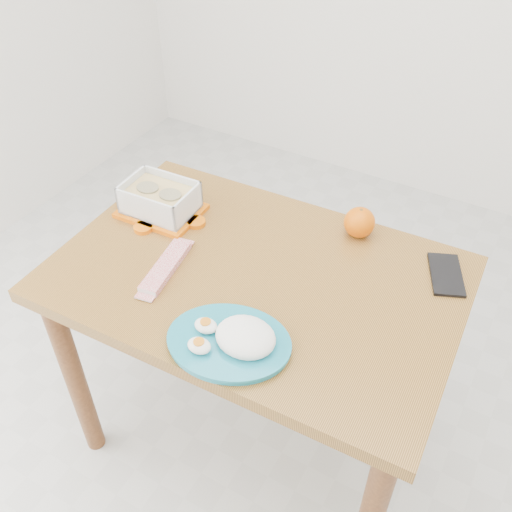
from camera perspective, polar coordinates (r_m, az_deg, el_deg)
The scene contains 7 objects.
ground at distance 2.03m, azimuth 2.59°, elevation -19.05°, with size 3.50×3.50×0.00m, color #B7B7B2.
dining_table at distance 1.56m, azimuth 0.00°, elevation -4.90°, with size 1.07×0.73×0.75m.
food_container at distance 1.68m, azimuth -9.59°, elevation 5.60°, with size 0.24×0.18×0.10m.
orange_fruit at distance 1.60m, azimuth 10.31°, elevation 3.33°, with size 0.09×0.09×0.09m, color orange.
rice_plate at distance 1.30m, azimuth -2.21°, elevation -8.26°, with size 0.34×0.34×0.08m.
candy_bar at distance 1.50m, azimuth -9.02°, elevation -1.08°, with size 0.21×0.05×0.02m, color #B60915.
smartphone at distance 1.55m, azimuth 18.47°, elevation -1.76°, with size 0.08×0.16×0.01m, color black.
Camera 1 is at (0.42, -0.92, 1.76)m, focal length 40.00 mm.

